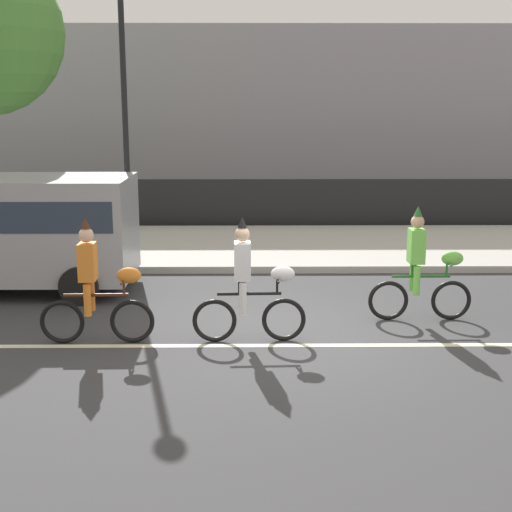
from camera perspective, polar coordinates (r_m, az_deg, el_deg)
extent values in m
plane|color=#38383A|center=(11.23, 3.30, -6.31)|extent=(80.00, 80.00, 0.00)
cube|color=beige|center=(10.76, 3.47, -7.15)|extent=(36.00, 0.14, 0.01)
cube|color=#ADAAA3|center=(17.48, 1.91, 0.79)|extent=(60.00, 5.00, 0.15)
cube|color=black|center=(20.23, 1.57, 4.19)|extent=(40.00, 0.08, 1.40)
cube|color=#99939E|center=(28.62, 0.53, 11.30)|extent=(28.00, 8.00, 6.06)
torus|color=black|center=(10.92, -9.87, -5.17)|extent=(0.67, 0.08, 0.67)
torus|color=black|center=(11.13, -15.25, -5.11)|extent=(0.67, 0.08, 0.67)
cylinder|color=#4C2614|center=(10.90, -12.69, -3.06)|extent=(0.97, 0.07, 0.05)
cylinder|color=#4C2614|center=(10.90, -13.48, -2.60)|extent=(0.04, 0.04, 0.18)
cylinder|color=#4C2614|center=(10.79, -10.53, -2.48)|extent=(0.04, 0.04, 0.23)
cylinder|color=#4C2614|center=(10.77, -10.55, -1.89)|extent=(0.04, 0.50, 0.03)
ellipsoid|color=orange|center=(10.74, -10.12, -1.53)|extent=(0.36, 0.21, 0.24)
cube|color=orange|center=(10.79, -13.34, -0.45)|extent=(0.25, 0.32, 0.56)
sphere|color=beige|center=(10.71, -13.44, 1.63)|extent=(0.22, 0.22, 0.22)
cone|color=#4C2614|center=(10.68, -13.49, 2.58)|extent=(0.14, 0.14, 0.16)
cylinder|color=orange|center=(10.80, -13.34, -3.46)|extent=(0.11, 0.11, 0.48)
cylinder|color=orange|center=(11.06, -13.05, -3.07)|extent=(0.11, 0.11, 0.48)
torus|color=black|center=(10.85, 2.24, -5.11)|extent=(0.67, 0.10, 0.67)
torus|color=black|center=(10.81, -3.34, -5.19)|extent=(0.67, 0.10, 0.67)
cylinder|color=black|center=(10.70, -0.55, -3.04)|extent=(0.97, 0.09, 0.05)
cylinder|color=black|center=(10.67, -1.36, -2.58)|extent=(0.04, 0.04, 0.18)
cylinder|color=black|center=(10.70, 1.70, -2.41)|extent=(0.04, 0.04, 0.23)
cylinder|color=black|center=(10.67, 1.71, -1.82)|extent=(0.05, 0.50, 0.03)
ellipsoid|color=white|center=(10.66, 2.16, -1.45)|extent=(0.37, 0.21, 0.24)
cube|color=white|center=(10.57, -1.10, -0.38)|extent=(0.25, 0.33, 0.56)
sphere|color=beige|center=(10.49, -1.10, 1.75)|extent=(0.22, 0.22, 0.22)
cone|color=black|center=(10.46, -1.11, 2.72)|extent=(0.14, 0.14, 0.16)
cylinder|color=white|center=(10.58, -1.06, -3.45)|extent=(0.11, 0.11, 0.48)
cylinder|color=white|center=(10.84, -1.10, -3.05)|extent=(0.11, 0.11, 0.48)
torus|color=black|center=(12.30, 15.34, -3.44)|extent=(0.67, 0.08, 0.67)
torus|color=black|center=(12.05, 10.53, -3.53)|extent=(0.67, 0.08, 0.67)
cylinder|color=#266626|center=(12.06, 13.06, -1.59)|extent=(0.97, 0.06, 0.05)
cylinder|color=#266626|center=(12.00, 12.38, -1.18)|extent=(0.04, 0.04, 0.18)
cylinder|color=#266626|center=(12.14, 15.01, -1.04)|extent=(0.04, 0.04, 0.23)
cylinder|color=#266626|center=(12.11, 15.04, -0.51)|extent=(0.04, 0.50, 0.03)
ellipsoid|color=#72CC4C|center=(12.12, 15.44, -0.18)|extent=(0.36, 0.20, 0.24)
cube|color=#72CC4C|center=(11.92, 12.71, 0.79)|extent=(0.24, 0.32, 0.56)
sphere|color=tan|center=(11.85, 12.80, 2.68)|extent=(0.22, 0.22, 0.22)
cone|color=#266626|center=(11.82, 12.84, 3.54)|extent=(0.14, 0.14, 0.16)
cylinder|color=#72CC4C|center=(11.91, 12.74, -1.94)|extent=(0.11, 0.11, 0.48)
cylinder|color=#72CC4C|center=(12.17, 12.43, -1.61)|extent=(0.11, 0.11, 0.48)
cube|color=#283342|center=(14.14, -18.45, 3.57)|extent=(3.90, 2.02, 0.56)
cylinder|color=black|center=(13.09, -13.97, -2.33)|extent=(0.70, 0.22, 0.70)
cylinder|color=black|center=(14.99, -12.24, -0.39)|extent=(0.70, 0.22, 0.70)
cylinder|color=black|center=(15.36, -10.39, 9.62)|extent=(0.12, 0.12, 5.50)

